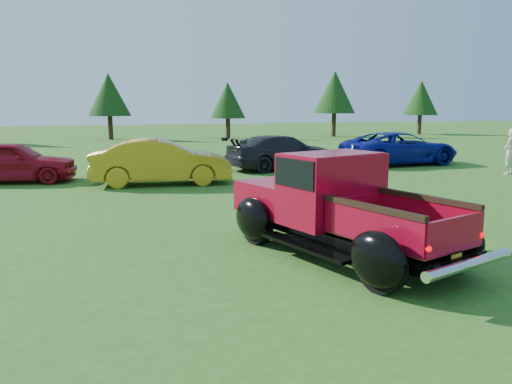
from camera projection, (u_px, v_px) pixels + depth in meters
The scene contains 11 objects.
ground at pixel (287, 240), 9.90m from camera, with size 120.00×120.00×0.00m, color #245D1A.
tree_mid_left at pixel (109, 95), 37.72m from camera, with size 3.20×3.20×5.00m.
tree_mid_right at pixel (228, 100), 39.38m from camera, with size 2.82×2.82×4.40m.
tree_east at pixel (335, 92), 41.33m from camera, with size 3.46×3.46×5.40m.
tree_far_east at pixel (421, 98), 44.89m from camera, with size 3.07×3.07×4.80m.
pickup_truck at pixel (331, 205), 9.02m from camera, with size 3.45×5.17×1.80m.
show_car_red at pixel (11, 161), 17.10m from camera, with size 1.71×4.25×1.45m, color maroon.
show_car_yellow at pixel (161, 162), 16.70m from camera, with size 1.61×4.61×1.52m, color #B88918.
show_car_grey at pixel (283, 152), 20.65m from camera, with size 1.97×4.85×1.41m, color black.
show_car_blue at pixel (400, 148), 22.24m from camera, with size 2.42×5.24×1.46m, color navy.
spectator at pixel (510, 151), 19.13m from camera, with size 0.64×0.42×1.76m, color beige.
Camera 1 is at (-3.33, -9.01, 2.65)m, focal length 35.00 mm.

